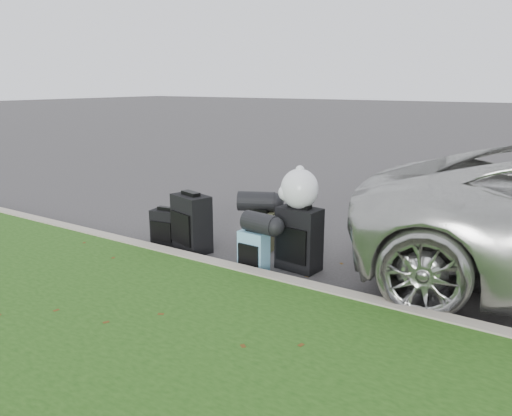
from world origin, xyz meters
The scene contains 12 objects.
ground centered at (0.00, 0.00, 0.00)m, with size 120.00×120.00×0.00m, color #383535.
curb centered at (0.00, -1.00, 0.07)m, with size 120.00×0.18×0.15m, color #9E937F.
suitcase_small_black centered at (-1.19, -0.52, 0.26)m, with size 0.42×0.23×0.52m, color black.
suitcase_large_black_left centered at (-0.70, -0.52, 0.40)m, with size 0.56×0.33×0.80m, color black.
suitcase_olive centered at (0.07, 0.05, 0.27)m, with size 0.39×0.24×0.54m, color #3E3F27.
suitcase_teal centered at (0.45, -0.69, 0.26)m, with size 0.36×0.21×0.51m, color #578BA8.
suitcase_large_black_right centered at (0.89, -0.33, 0.40)m, with size 0.53×0.32×0.80m, color black.
tote_green centered at (-1.54, 0.18, 0.17)m, with size 0.30×0.24×0.34m, color #1C7E28.
tote_navy centered at (-0.27, 0.49, 0.16)m, with size 0.30×0.23×0.32m, color navy.
duffel_left centered at (-0.03, 0.10, 0.68)m, with size 0.28×0.28×0.52m, color black.
duffel_right centered at (0.55, -0.70, 0.64)m, with size 0.25×0.25×0.45m, color black.
trash_bag centered at (0.88, -0.32, 1.04)m, with size 0.47×0.47×0.47m, color white.
Camera 1 is at (3.71, -5.61, 2.30)m, focal length 35.00 mm.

